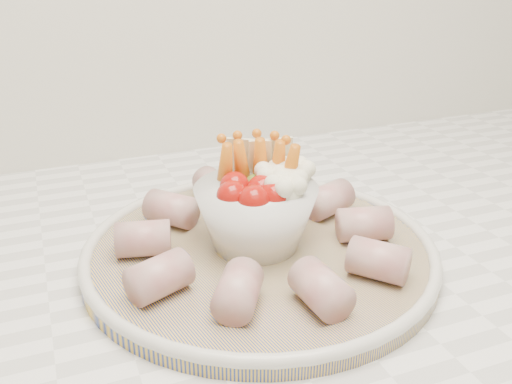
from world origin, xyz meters
name	(u,v)px	position (x,y,z in m)	size (l,w,h in m)	color
serving_platter	(260,250)	(0.09, 1.41, 0.93)	(0.40, 0.40, 0.02)	navy
veggie_bowl	(259,206)	(0.09, 1.42, 0.98)	(0.12, 0.12, 0.10)	white
cured_meat_rolls	(259,231)	(0.08, 1.41, 0.95)	(0.27, 0.28, 0.03)	#A24A4D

